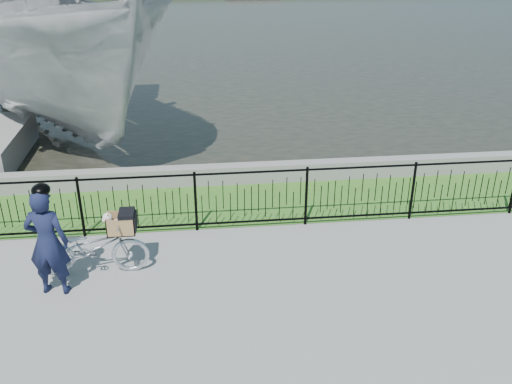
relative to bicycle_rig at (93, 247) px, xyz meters
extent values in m
plane|color=gray|center=(2.63, -0.40, -0.47)|extent=(120.00, 120.00, 0.00)
cube|color=#386C22|center=(2.63, 2.20, -0.47)|extent=(60.00, 2.00, 0.01)
plane|color=#27271E|center=(2.63, 32.60, -0.47)|extent=(120.00, 120.00, 0.00)
cube|color=gray|center=(2.63, 3.20, -0.27)|extent=(60.00, 0.30, 0.40)
imported|color=silver|center=(-0.02, 0.00, -0.01)|extent=(1.75, 0.61, 0.92)
cube|color=black|center=(0.47, 0.00, 0.24)|extent=(0.38, 0.18, 0.02)
cube|color=olive|center=(0.47, 0.00, 0.24)|extent=(0.43, 0.32, 0.01)
cube|color=olive|center=(0.47, 0.15, 0.38)|extent=(0.43, 0.01, 0.30)
cube|color=olive|center=(0.47, -0.15, 0.38)|extent=(0.43, 0.02, 0.30)
cube|color=olive|center=(0.68, 0.00, 0.38)|extent=(0.02, 0.32, 0.30)
cube|color=olive|center=(0.26, 0.00, 0.38)|extent=(0.01, 0.32, 0.30)
cube|color=black|center=(0.56, 0.00, 0.56)|extent=(0.24, 0.34, 0.06)
cube|color=black|center=(0.69, 0.00, 0.41)|extent=(0.02, 0.34, 0.24)
ellipsoid|color=silver|center=(0.45, 0.00, 0.37)|extent=(0.31, 0.22, 0.20)
sphere|color=silver|center=(0.28, -0.02, 0.51)|extent=(0.15, 0.15, 0.15)
sphere|color=silver|center=(0.23, -0.04, 0.48)|extent=(0.07, 0.07, 0.07)
sphere|color=black|center=(0.20, -0.05, 0.48)|extent=(0.02, 0.02, 0.02)
cone|color=#9C6941|center=(0.28, 0.04, 0.57)|extent=(0.06, 0.08, 0.08)
cone|color=#9C6941|center=(0.30, -0.06, 0.57)|extent=(0.06, 0.08, 0.08)
imported|color=#131835|center=(-0.54, -0.46, 0.38)|extent=(0.67, 0.49, 1.71)
ellipsoid|color=black|center=(-0.54, -0.46, 1.22)|extent=(0.26, 0.29, 0.18)
imported|color=#A1A1A1|center=(-2.04, 7.03, 1.60)|extent=(9.19, 11.19, 4.14)
camera|label=1|loc=(1.69, -7.93, 4.65)|focal=40.00mm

